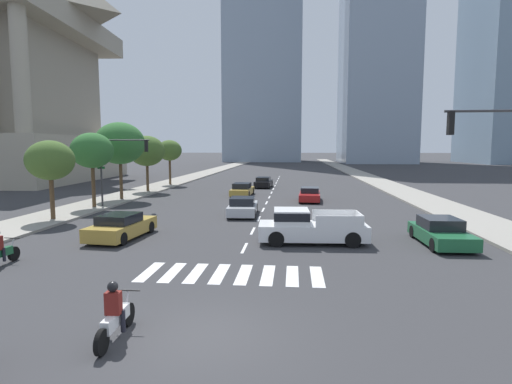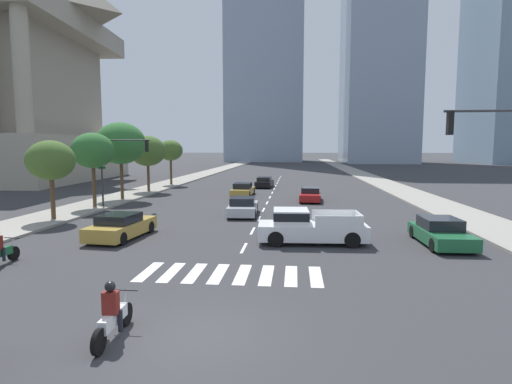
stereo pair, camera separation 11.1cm
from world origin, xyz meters
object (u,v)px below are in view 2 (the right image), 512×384
Objects in this scene: motorcycle_third at (113,316)px; street_tree_fourth at (148,151)px; street_tree_second at (93,151)px; pickup_truck at (307,227)px; sedan_silver_3 at (243,207)px; street_tree_nearest at (51,161)px; street_tree_fifth at (171,151)px; sedan_green_0 at (441,233)px; sedan_red_4 at (310,195)px; sedan_gold_1 at (243,190)px; street_tree_third at (121,143)px; sedan_black_2 at (264,183)px; traffic_signal_far at (120,158)px; sedan_gold_5 at (121,227)px.

street_tree_fourth is at bearing 17.85° from motorcycle_third.
street_tree_fourth is at bearing 90.00° from street_tree_second.
pickup_truck is 0.92× the size of street_tree_fourth.
sedan_silver_3 is at bearing -49.44° from street_tree_fourth.
street_tree_second is at bearing 90.00° from street_tree_nearest.
motorcycle_third is 0.40× the size of street_tree_fifth.
street_tree_fifth reaches higher than sedan_green_0.
street_tree_second is at bearing -66.88° from sedan_red_4.
street_tree_second is at bearing 134.93° from sedan_gold_1.
street_tree_third is at bearing 90.00° from street_tree_second.
pickup_truck reaches higher than sedan_gold_1.
street_tree_fourth is 1.05× the size of street_tree_fifth.
traffic_signal_far is at bearing 153.86° from sedan_black_2.
street_tree_nearest is at bearing -90.00° from street_tree_second.
street_tree_fifth is at bearing 90.00° from street_tree_third.
pickup_truck is 0.97× the size of traffic_signal_far.
traffic_signal_far is at bearing -117.91° from sedan_green_0.
sedan_black_2 is 26.81m from street_tree_nearest.
street_tree_third is (-1.89, 4.53, 1.14)m from traffic_signal_far.
motorcycle_third is 0.32× the size of street_tree_third.
pickup_truck is 0.94× the size of street_tree_second.
sedan_green_0 is at bearing -26.69° from traffic_signal_far.
motorcycle_third is 23.87m from street_tree_second.
pickup_truck is at bearing -32.17° from street_tree_second.
sedan_green_0 is at bearing -10.92° from street_tree_nearest.
traffic_signal_far is 5.04m from street_tree_third.
sedan_silver_3 is 0.97× the size of sedan_gold_5.
street_tree_second is at bearing 39.05° from sedan_gold_5.
traffic_signal_far is (-20.59, 10.35, 3.34)m from sedan_green_0.
street_tree_nearest is 0.86× the size of street_tree_fourth.
street_tree_fifth is (-10.33, 10.09, 3.77)m from sedan_gold_1.
sedan_green_0 is (6.45, 0.28, -0.22)m from pickup_truck.
sedan_gold_5 reaches higher than sedan_gold_1.
traffic_signal_far is at bearing 72.60° from street_tree_nearest.
traffic_signal_far is (-14.90, -5.56, 3.37)m from sedan_red_4.
sedan_gold_1 is 11.21m from street_tree_fourth.
street_tree_third is (-10.33, -4.52, 4.50)m from sedan_gold_1.
street_tree_fourth is (-16.02, 21.83, 3.54)m from pickup_truck.
motorcycle_third is 15.90m from sedan_green_0.
sedan_green_0 is 22.89m from sedan_gold_1.
sedan_black_2 is 1.02× the size of sedan_silver_3.
sedan_gold_5 is at bearing -34.42° from street_tree_nearest.
motorcycle_third is 0.38× the size of street_tree_second.
traffic_signal_far is 6.31m from street_tree_nearest.
street_tree_second is at bearing 150.24° from sedan_black_2.
sedan_black_2 is at bearing 29.33° from street_tree_fourth.
street_tree_fifth is at bearing 14.37° from motorcycle_third.
street_tree_fifth is (-11.83, 21.78, 3.76)m from sedan_silver_3.
sedan_green_0 is 0.66× the size of street_tree_third.
traffic_signal_far is 0.95× the size of street_tree_fourth.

